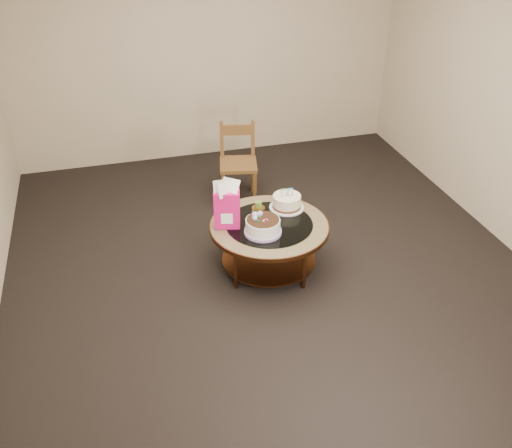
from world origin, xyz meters
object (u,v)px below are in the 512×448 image
object	(u,v)px
decorated_cake	(263,227)
cream_cake	(287,202)
gift_bag	(227,204)
coffee_table	(269,232)
dining_chair	(238,162)

from	to	relation	value
decorated_cake	cream_cake	distance (m)	0.46
decorated_cake	gift_bag	world-z (taller)	gift_bag
coffee_table	dining_chair	size ratio (longest dim) A/B	1.25
dining_chair	cream_cake	bearing A→B (deg)	-69.37
coffee_table	dining_chair	bearing A→B (deg)	87.63
decorated_cake	dining_chair	distance (m)	1.44
cream_cake	dining_chair	world-z (taller)	dining_chair
decorated_cake	dining_chair	xyz separation A→B (m)	(0.15, 1.43, -0.10)
coffee_table	decorated_cake	xyz separation A→B (m)	(-0.09, -0.12, 0.14)
cream_cake	dining_chair	distance (m)	1.12
dining_chair	gift_bag	bearing A→B (deg)	-95.95
decorated_cake	cream_cake	world-z (taller)	cream_cake
cream_cake	gift_bag	size ratio (longest dim) A/B	0.73
decorated_cake	gift_bag	xyz separation A→B (m)	(-0.25, 0.18, 0.15)
gift_bag	coffee_table	bearing A→B (deg)	5.92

